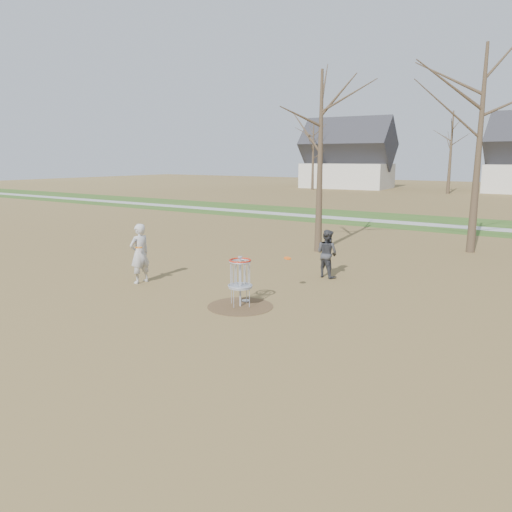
{
  "coord_description": "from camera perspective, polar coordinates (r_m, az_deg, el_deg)",
  "views": [
    {
      "loc": [
        7.66,
        -10.56,
        3.98
      ],
      "look_at": [
        -0.5,
        1.5,
        1.1
      ],
      "focal_mm": 35.0,
      "sensor_mm": 36.0,
      "label": 1
    }
  ],
  "objects": [
    {
      "name": "disc_golf_basket",
      "position": [
        13.4,
        -1.82,
        -2.04
      ],
      "size": [
        0.64,
        0.64,
        1.35
      ],
      "color": "#9EA3AD",
      "rests_on": "ground"
    },
    {
      "name": "player_throwing",
      "position": [
        16.94,
        8.12,
        0.29
      ],
      "size": [
        0.91,
        0.78,
        1.62
      ],
      "primitive_type": "imported",
      "rotation": [
        0.0,
        0.0,
        2.9
      ],
      "color": "#35363B",
      "rests_on": "ground"
    },
    {
      "name": "discs_in_play",
      "position": [
        15.23,
        -4.73,
        0.35
      ],
      "size": [
        4.5,
        2.12,
        0.22
      ],
      "color": "#FE5B0D",
      "rests_on": "ground"
    },
    {
      "name": "footpath",
      "position": [
        31.75,
        19.88,
        3.34
      ],
      "size": [
        160.0,
        1.5,
        0.01
      ],
      "primitive_type": "cube",
      "color": "#9E9E99",
      "rests_on": "green_band"
    },
    {
      "name": "player_standing",
      "position": [
        16.39,
        -13.15,
        0.28
      ],
      "size": [
        0.54,
        0.75,
        1.92
      ],
      "primitive_type": "imported",
      "rotation": [
        0.0,
        0.0,
        -1.69
      ],
      "color": "#BABABA",
      "rests_on": "ground"
    },
    {
      "name": "ground",
      "position": [
        13.64,
        -1.8,
        -5.78
      ],
      "size": [
        160.0,
        160.0,
        0.0
      ],
      "primitive_type": "plane",
      "color": "brown",
      "rests_on": "ground"
    },
    {
      "name": "disc_grounded",
      "position": [
        14.12,
        -1.19,
        -5.1
      ],
      "size": [
        0.22,
        0.22,
        0.02
      ],
      "primitive_type": "cylinder",
      "color": "white",
      "rests_on": "dirt_circle"
    },
    {
      "name": "green_band",
      "position": [
        32.72,
        20.32,
        3.51
      ],
      "size": [
        160.0,
        8.0,
        0.01
      ],
      "primitive_type": "cube",
      "color": "#2D5119",
      "rests_on": "ground"
    },
    {
      "name": "dirt_circle",
      "position": [
        13.64,
        -1.8,
        -5.76
      ],
      "size": [
        1.8,
        1.8,
        0.01
      ],
      "primitive_type": "cylinder",
      "color": "#47331E",
      "rests_on": "ground"
    }
  ]
}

